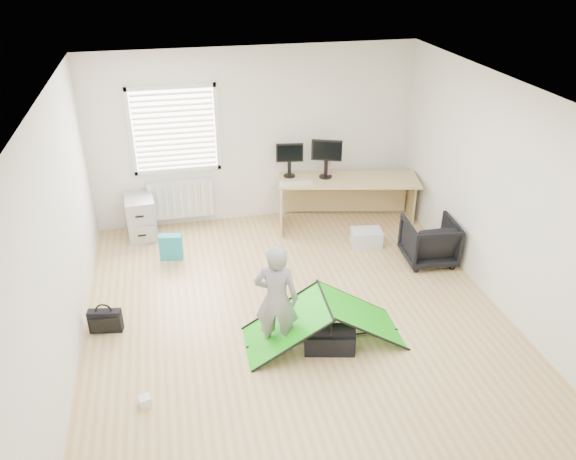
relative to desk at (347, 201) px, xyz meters
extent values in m
plane|color=tan|center=(-1.37, -2.22, -0.37)|extent=(5.50, 5.50, 0.00)
cube|color=silver|center=(-1.37, 0.53, 0.98)|extent=(5.00, 0.02, 2.70)
cube|color=silver|center=(-2.57, 0.49, 1.18)|extent=(1.20, 0.06, 1.20)
cube|color=silver|center=(-2.57, 0.45, 0.08)|extent=(1.00, 0.12, 0.60)
cube|color=tan|center=(0.00, 0.00, 0.00)|extent=(2.27, 1.14, 0.74)
cube|color=#AAACAF|center=(-3.19, 0.20, -0.05)|extent=(0.45, 0.58, 0.64)
cube|color=black|center=(-0.88, 0.30, 0.57)|extent=(0.43, 0.15, 0.40)
cube|color=black|center=(-0.33, 0.15, 0.59)|extent=(0.47, 0.27, 0.45)
cube|color=beige|center=(-0.84, -0.02, 0.38)|extent=(0.49, 0.19, 0.02)
cylinder|color=#C97077|center=(-0.27, 0.20, 0.50)|extent=(0.08, 0.08, 0.25)
imported|color=black|center=(0.75, -1.41, -0.05)|extent=(0.73, 0.75, 0.63)
imported|color=gray|center=(-1.71, -2.80, 0.29)|extent=(0.56, 0.45, 1.32)
cube|color=silver|center=(0.05, -0.80, -0.25)|extent=(0.49, 0.37, 0.25)
cube|color=teal|center=(-2.78, -0.57, -0.18)|extent=(0.33, 0.19, 0.37)
cube|color=black|center=(-3.59, -2.07, -0.23)|extent=(0.39, 0.18, 0.28)
cube|color=silver|center=(-3.15, -3.37, -0.32)|extent=(0.13, 0.13, 0.11)
cube|color=black|center=(-1.14, -2.95, -0.25)|extent=(0.61, 0.40, 0.24)
camera|label=1|loc=(-2.65, -7.64, 3.77)|focal=35.00mm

